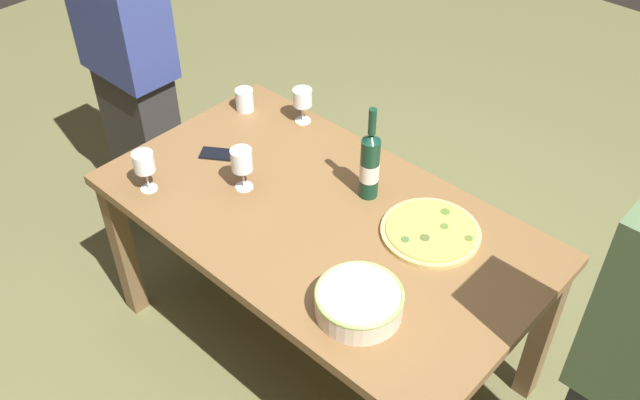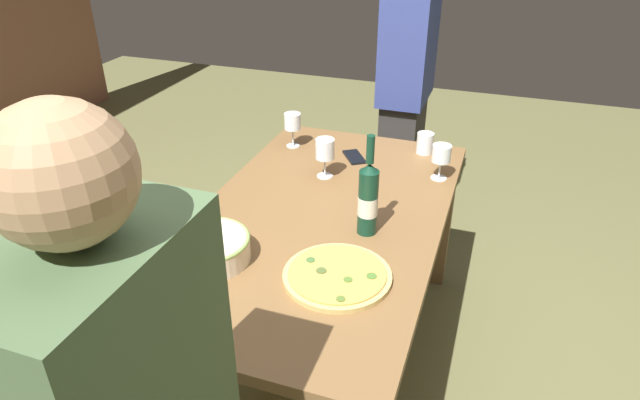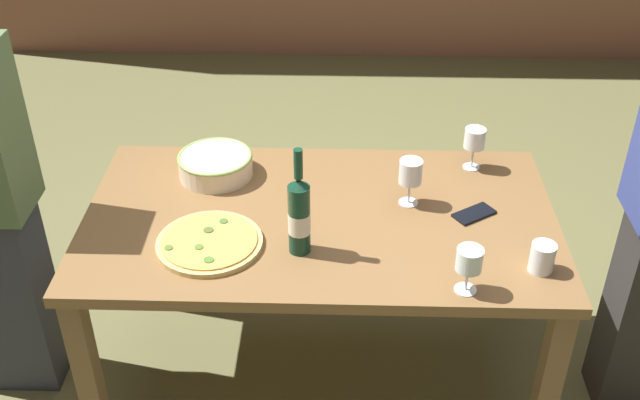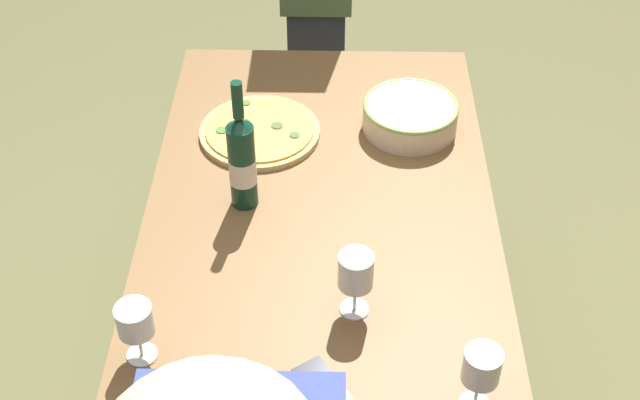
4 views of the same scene
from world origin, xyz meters
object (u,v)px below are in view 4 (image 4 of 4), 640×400
object	(u,v)px
wine_bottle	(242,161)
wine_glass_near_pizza	(135,323)
dining_table	(320,245)
cell_phone	(323,387)
pizza	(260,131)
serving_bowl	(410,115)
wine_glass_by_bottle	(356,274)
wine_glass_far_left	(481,369)

from	to	relation	value
wine_bottle	wine_glass_near_pizza	distance (m)	0.53
dining_table	cell_phone	distance (m)	0.53
dining_table	wine_glass_near_pizza	xyz separation A→B (m)	(0.44, -0.37, 0.20)
dining_table	wine_glass_near_pizza	world-z (taller)	wine_glass_near_pizza
pizza	cell_phone	xyz separation A→B (m)	(0.87, 0.20, -0.01)
serving_bowl	wine_bottle	xyz separation A→B (m)	(0.33, -0.44, 0.09)
cell_phone	wine_glass_by_bottle	bearing A→B (deg)	39.07
dining_table	wine_glass_by_bottle	world-z (taller)	wine_glass_by_bottle
pizza	wine_bottle	distance (m)	0.32
wine_glass_by_bottle	wine_glass_far_left	size ratio (longest dim) A/B	1.05
pizza	wine_glass_by_bottle	distance (m)	0.71
wine_glass_far_left	wine_glass_by_bottle	bearing A→B (deg)	-135.70
serving_bowl	wine_glass_by_bottle	world-z (taller)	wine_glass_by_bottle
wine_glass_near_pizza	cell_phone	world-z (taller)	wine_glass_near_pizza
cell_phone	wine_glass_near_pizza	bearing A→B (deg)	134.67
serving_bowl	wine_glass_far_left	world-z (taller)	wine_glass_far_left
dining_table	serving_bowl	distance (m)	0.48
wine_bottle	wine_glass_far_left	size ratio (longest dim) A/B	2.27
pizza	wine_glass_near_pizza	distance (m)	0.82
serving_bowl	wine_glass_by_bottle	bearing A→B (deg)	-13.30
wine_glass_by_bottle	cell_phone	distance (m)	0.25
dining_table	wine_bottle	bearing A→B (deg)	-106.64
wine_bottle	wine_glass_by_bottle	xyz separation A→B (m)	(0.36, 0.28, -0.02)
serving_bowl	cell_phone	distance (m)	0.94
pizza	dining_table	bearing A→B (deg)	27.08
dining_table	wine_glass_near_pizza	size ratio (longest dim) A/B	10.57
wine_glass_far_left	cell_phone	xyz separation A→B (m)	(-0.03, -0.31, -0.11)
dining_table	wine_bottle	world-z (taller)	wine_bottle
pizza	wine_bottle	world-z (taller)	wine_bottle
pizza	wine_glass_far_left	world-z (taller)	wine_glass_far_left
wine_glass_far_left	wine_bottle	bearing A→B (deg)	-139.49
dining_table	pizza	distance (m)	0.41
dining_table	wine_bottle	size ratio (longest dim) A/B	4.34
dining_table	wine_bottle	xyz separation A→B (m)	(-0.06, -0.20, 0.23)
wine_glass_near_pizza	wine_glass_by_bottle	world-z (taller)	wine_glass_by_bottle
wine_glass_by_bottle	cell_phone	size ratio (longest dim) A/B	1.18
dining_table	pizza	xyz separation A→B (m)	(-0.35, -0.18, 0.10)
serving_bowl	wine_glass_by_bottle	distance (m)	0.72
wine_glass_by_bottle	dining_table	bearing A→B (deg)	-164.52
dining_table	pizza	bearing A→B (deg)	-152.92
dining_table	serving_bowl	bearing A→B (deg)	147.46
pizza	wine_glass_by_bottle	size ratio (longest dim) A/B	2.02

